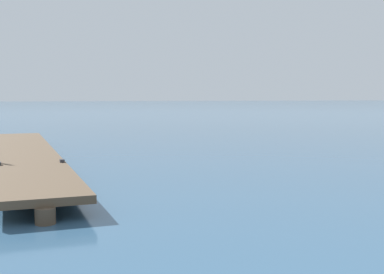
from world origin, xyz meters
The scene contains 1 object.
floating_dock centered at (-5.98, 15.94, 0.36)m, with size 3.16×16.38×0.53m.
Camera 1 is at (-5.14, -1.07, 2.25)m, focal length 46.97 mm.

